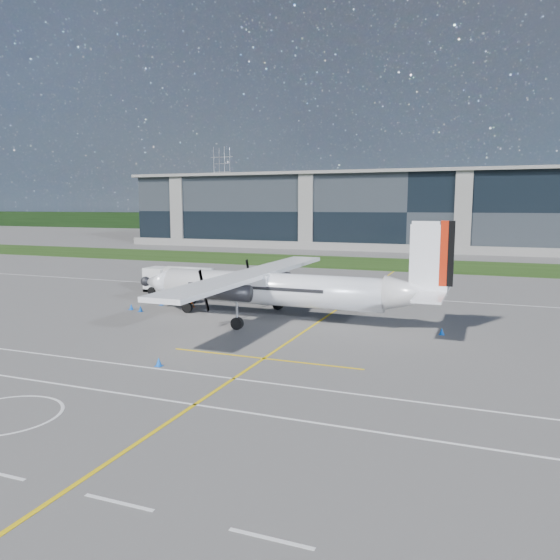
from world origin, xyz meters
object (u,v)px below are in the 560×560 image
Objects in this scene: fuel_tanker_truck at (175,281)px; safety_cone_portwing at (159,362)px; safety_cone_stbdwing at (304,291)px; safety_cone_nose_stbd at (162,302)px; safety_cone_fwd at (131,307)px; safety_cone_tail at (442,331)px; baggage_tug at (175,293)px; pylon_west at (222,188)px; turboprop_aircraft at (281,270)px; ground_crew_person at (192,295)px; safety_cone_nose_port at (141,309)px.

fuel_tanker_truck is 24.62m from safety_cone_portwing.
safety_cone_stbdwing and safety_cone_nose_stbd have the same top height.
safety_cone_fwd and safety_cone_stbdwing have the same top height.
safety_cone_tail is 1.00× the size of safety_cone_portwing.
safety_cone_fwd is (-1.83, -4.01, -0.67)m from baggage_tug.
turboprop_aircraft is (80.14, -145.72, -11.05)m from pylon_west.
safety_cone_fwd is at bearing 131.27° from safety_cone_portwing.
pylon_west reaches higher than ground_crew_person.
safety_cone_fwd is at bearing -129.99° from safety_cone_stbdwing.
safety_cone_nose_stbd is at bearing -114.02° from baggage_tug.
ground_crew_person is at bearing 166.64° from turboprop_aircraft.
turboprop_aircraft is 12.97m from safety_cone_nose_port.
safety_cone_nose_port is (-0.57, -4.44, -0.67)m from baggage_tug.
pylon_west is at bearing 114.44° from safety_cone_fwd.
safety_cone_nose_stbd is (-24.47, 2.50, 0.00)m from safety_cone_tail.
safety_cone_portwing is (0.45, -26.57, 0.00)m from safety_cone_stbdwing.
safety_cone_nose_stbd is at bearing 94.36° from ground_crew_person.
baggage_tug is 1.43× the size of ground_crew_person.
turboprop_aircraft is at bearing -79.01° from safety_cone_stbdwing.
safety_cone_portwing is at bearing -136.29° from safety_cone_tail.
safety_cone_tail and safety_cone_fwd have the same top height.
fuel_tanker_truck is 12.98m from safety_cone_stbdwing.
safety_cone_portwing is at bearing -57.06° from safety_cone_nose_stbd.
pylon_west reaches higher than baggage_tug.
safety_cone_nose_port is (-3.19, -3.19, -0.83)m from ground_crew_person.
fuel_tanker_truck is 3.57× the size of ground_crew_person.
pylon_west is 161.37m from safety_cone_fwd.
fuel_tanker_truck is at bearing -156.03° from safety_cone_stbdwing.
safety_cone_portwing is at bearing -48.73° from safety_cone_fwd.
ground_crew_person is 4.31× the size of safety_cone_tail.
safety_cone_fwd is (0.63, -8.08, -1.19)m from fuel_tanker_truck.
safety_cone_portwing is at bearing -89.04° from safety_cone_stbdwing.
fuel_tanker_truck is at bearing 121.26° from baggage_tug.
safety_cone_fwd is at bearing -65.56° from pylon_west.
safety_cone_nose_port is at bearing -125.78° from safety_cone_stbdwing.
pylon_west is 173.36m from safety_cone_tail.
turboprop_aircraft is 12.64m from safety_cone_tail.
ground_crew_person is 4.31× the size of safety_cone_stbdwing.
turboprop_aircraft is at bearing 81.64° from safety_cone_portwing.
fuel_tanker_truck reaches higher than baggage_tug.
safety_cone_portwing is (12.26, -21.32, -1.19)m from fuel_tanker_truck.
fuel_tanker_truck reaches higher than safety_cone_stbdwing.
turboprop_aircraft is 52.62× the size of safety_cone_nose_stbd.
safety_cone_tail is (26.37, -7.83, -1.19)m from fuel_tanker_truck.
turboprop_aircraft is at bearing -16.23° from baggage_tug.
fuel_tanker_truck is at bearing 119.90° from safety_cone_portwing.
safety_cone_fwd is at bearing -114.86° from safety_cone_nose_stbd.
safety_cone_tail and safety_cone_portwing have the same top height.
safety_cone_tail and safety_cone_nose_stbd have the same top height.
safety_cone_stbdwing is (11.18, 13.33, 0.00)m from safety_cone_fwd.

